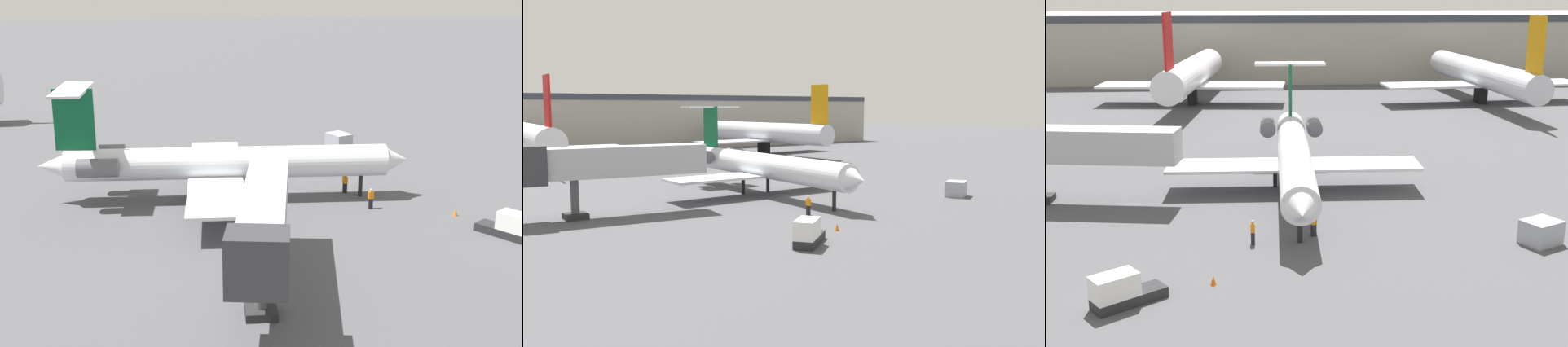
{
  "view_description": "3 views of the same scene",
  "coord_description": "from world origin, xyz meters",
  "views": [
    {
      "loc": [
        -55.39,
        4.93,
        18.89
      ],
      "look_at": [
        0.24,
        0.07,
        2.01
      ],
      "focal_mm": 47.82,
      "sensor_mm": 36.0,
      "label": 1
    },
    {
      "loc": [
        -34.69,
        -46.78,
        9.52
      ],
      "look_at": [
        1.37,
        1.89,
        2.34
      ],
      "focal_mm": 39.33,
      "sensor_mm": 36.0,
      "label": 2
    },
    {
      "loc": [
        -2.87,
        -50.38,
        16.45
      ],
      "look_at": [
        0.58,
        0.51,
        2.33
      ],
      "focal_mm": 46.19,
      "sensor_mm": 36.0,
      "label": 3
    }
  ],
  "objects": [
    {
      "name": "ground_plane",
      "position": [
        0.0,
        0.0,
        -0.05
      ],
      "size": [
        400.0,
        400.0,
        0.1
      ],
      "primitive_type": "cube",
      "color": "#4C4C51"
    },
    {
      "name": "regional_jet",
      "position": [
        -0.3,
        3.84,
        3.25
      ],
      "size": [
        21.13,
        30.53,
        9.49
      ],
      "color": "silver",
      "rests_on": "ground_plane"
    },
    {
      "name": "jet_bridge",
      "position": [
        -18.29,
        1.56,
        4.66
      ],
      "size": [
        16.17,
        5.09,
        6.35
      ],
      "color": "#ADADB2",
      "rests_on": "ground_plane"
    },
    {
      "name": "ground_crew_marshaller",
      "position": [
        -3.65,
        -8.46,
        0.86
      ],
      "size": [
        0.31,
        0.43,
        1.69
      ],
      "color": "black",
      "rests_on": "ground_plane"
    },
    {
      "name": "ground_crew_loader",
      "position": [
        0.5,
        -7.21,
        0.86
      ],
      "size": [
        0.48,
        0.44,
        1.69
      ],
      "color": "black",
      "rests_on": "ground_plane"
    },
    {
      "name": "baggage_tug_lead",
      "position": [
        -10.57,
        -17.0,
        0.84
      ],
      "size": [
        4.03,
        3.54,
        1.9
      ],
      "color": "#262628",
      "rests_on": "ground_plane"
    },
    {
      "name": "cargo_container_uld",
      "position": [
        15.5,
        -9.62,
        0.81
      ],
      "size": [
        3.01,
        2.82,
        1.61
      ],
      "color": "#999EA8",
      "rests_on": "ground_plane"
    },
    {
      "name": "traffic_cone_near",
      "position": [
        -5.85,
        -14.69,
        0.28
      ],
      "size": [
        0.36,
        0.36,
        0.55
      ],
      "color": "orange",
      "rests_on": "ground_plane"
    }
  ]
}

